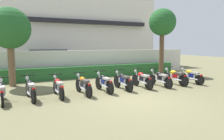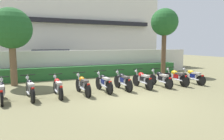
{
  "view_description": "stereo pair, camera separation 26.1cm",
  "coord_description": "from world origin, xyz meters",
  "px_view_note": "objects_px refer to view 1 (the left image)",
  "views": [
    {
      "loc": [
        -4.32,
        -7.03,
        2.23
      ],
      "look_at": [
        0.0,
        2.22,
        1.0
      ],
      "focal_mm": 33.42,
      "sensor_mm": 36.0,
      "label": 1
    },
    {
      "loc": [
        -4.08,
        -7.14,
        2.23
      ],
      "look_at": [
        0.0,
        2.22,
        1.0
      ],
      "focal_mm": 33.42,
      "sensor_mm": 36.0,
      "label": 2
    }
  ],
  "objects_px": {
    "motorcycle_in_row_0": "(2,92)",
    "motorcycle_in_row_4": "(104,82)",
    "motorcycle_in_row_1": "(30,89)",
    "motorcycle_in_row_2": "(58,87)",
    "motorcycle_in_row_7": "(160,78)",
    "motorcycle_in_row_8": "(175,77)",
    "tree_far_side": "(162,24)",
    "motorcycle_in_row_3": "(83,85)",
    "motorcycle_in_row_9": "(191,76)",
    "parked_car": "(51,62)",
    "motorcycle_in_row_6": "(142,79)",
    "tree_near_inspector": "(10,29)",
    "motorcycle_in_row_5": "(123,81)"
  },
  "relations": [
    {
      "from": "tree_near_inspector",
      "to": "motorcycle_in_row_3",
      "type": "relative_size",
      "value": 2.18
    },
    {
      "from": "motorcycle_in_row_4",
      "to": "motorcycle_in_row_7",
      "type": "bearing_deg",
      "value": -93.98
    },
    {
      "from": "motorcycle_in_row_0",
      "to": "motorcycle_in_row_9",
      "type": "bearing_deg",
      "value": -93.85
    },
    {
      "from": "tree_far_side",
      "to": "motorcycle_in_row_7",
      "type": "xyz_separation_m",
      "value": [
        -2.82,
        -3.49,
        -3.31
      ]
    },
    {
      "from": "motorcycle_in_row_0",
      "to": "motorcycle_in_row_3",
      "type": "bearing_deg",
      "value": -94.45
    },
    {
      "from": "tree_near_inspector",
      "to": "motorcycle_in_row_8",
      "type": "relative_size",
      "value": 2.2
    },
    {
      "from": "parked_car",
      "to": "motorcycle_in_row_3",
      "type": "height_order",
      "value": "parked_car"
    },
    {
      "from": "motorcycle_in_row_2",
      "to": "motorcycle_in_row_3",
      "type": "bearing_deg",
      "value": -94.72
    },
    {
      "from": "motorcycle_in_row_1",
      "to": "motorcycle_in_row_3",
      "type": "distance_m",
      "value": 2.21
    },
    {
      "from": "motorcycle_in_row_8",
      "to": "motorcycle_in_row_4",
      "type": "bearing_deg",
      "value": 85.44
    },
    {
      "from": "motorcycle_in_row_1",
      "to": "motorcycle_in_row_7",
      "type": "distance_m",
      "value": 6.5
    },
    {
      "from": "motorcycle_in_row_6",
      "to": "motorcycle_in_row_7",
      "type": "bearing_deg",
      "value": -96.41
    },
    {
      "from": "tree_far_side",
      "to": "motorcycle_in_row_3",
      "type": "distance_m",
      "value": 8.6
    },
    {
      "from": "motorcycle_in_row_0",
      "to": "motorcycle_in_row_5",
      "type": "bearing_deg",
      "value": -92.51
    },
    {
      "from": "motorcycle_in_row_8",
      "to": "motorcycle_in_row_6",
      "type": "bearing_deg",
      "value": 84.35
    },
    {
      "from": "motorcycle_in_row_4",
      "to": "motorcycle_in_row_5",
      "type": "xyz_separation_m",
      "value": [
        1.02,
        0.02,
        0.0
      ]
    },
    {
      "from": "motorcycle_in_row_3",
      "to": "motorcycle_in_row_7",
      "type": "height_order",
      "value": "motorcycle_in_row_3"
    },
    {
      "from": "motorcycle_in_row_7",
      "to": "motorcycle_in_row_8",
      "type": "bearing_deg",
      "value": -89.33
    },
    {
      "from": "motorcycle_in_row_1",
      "to": "motorcycle_in_row_3",
      "type": "height_order",
      "value": "same"
    },
    {
      "from": "motorcycle_in_row_7",
      "to": "motorcycle_in_row_5",
      "type": "bearing_deg",
      "value": 85.79
    },
    {
      "from": "motorcycle_in_row_1",
      "to": "motorcycle_in_row_2",
      "type": "distance_m",
      "value": 1.12
    },
    {
      "from": "motorcycle_in_row_3",
      "to": "motorcycle_in_row_4",
      "type": "bearing_deg",
      "value": -85.96
    },
    {
      "from": "motorcycle_in_row_5",
      "to": "motorcycle_in_row_9",
      "type": "distance_m",
      "value": 4.39
    },
    {
      "from": "motorcycle_in_row_3",
      "to": "motorcycle_in_row_0",
      "type": "bearing_deg",
      "value": 86.29
    },
    {
      "from": "tree_near_inspector",
      "to": "motorcycle_in_row_9",
      "type": "xyz_separation_m",
      "value": [
        9.37,
        -3.54,
        -2.62
      ]
    },
    {
      "from": "parked_car",
      "to": "motorcycle_in_row_1",
      "type": "relative_size",
      "value": 2.47
    },
    {
      "from": "motorcycle_in_row_0",
      "to": "motorcycle_in_row_6",
      "type": "xyz_separation_m",
      "value": [
        6.46,
        0.11,
        0.01
      ]
    },
    {
      "from": "tree_near_inspector",
      "to": "motorcycle_in_row_3",
      "type": "distance_m",
      "value": 5.28
    },
    {
      "from": "motorcycle_in_row_1",
      "to": "motorcycle_in_row_3",
      "type": "xyz_separation_m",
      "value": [
        2.21,
        -0.07,
        0.0
      ]
    },
    {
      "from": "tree_far_side",
      "to": "motorcycle_in_row_1",
      "type": "bearing_deg",
      "value": -159.54
    },
    {
      "from": "motorcycle_in_row_0",
      "to": "motorcycle_in_row_2",
      "type": "xyz_separation_m",
      "value": [
        2.15,
        0.02,
        -0.0
      ]
    },
    {
      "from": "motorcycle_in_row_1",
      "to": "motorcycle_in_row_6",
      "type": "xyz_separation_m",
      "value": [
        5.43,
        0.08,
        0.0
      ]
    },
    {
      "from": "motorcycle_in_row_0",
      "to": "motorcycle_in_row_1",
      "type": "xyz_separation_m",
      "value": [
        1.03,
        0.02,
        0.01
      ]
    },
    {
      "from": "motorcycle_in_row_5",
      "to": "motorcycle_in_row_8",
      "type": "relative_size",
      "value": 0.96
    },
    {
      "from": "parked_car",
      "to": "motorcycle_in_row_6",
      "type": "distance_m",
      "value": 8.32
    },
    {
      "from": "motorcycle_in_row_0",
      "to": "motorcycle_in_row_4",
      "type": "relative_size",
      "value": 0.98
    },
    {
      "from": "motorcycle_in_row_0",
      "to": "motorcycle_in_row_7",
      "type": "height_order",
      "value": "same"
    },
    {
      "from": "tree_near_inspector",
      "to": "motorcycle_in_row_5",
      "type": "relative_size",
      "value": 2.28
    },
    {
      "from": "tree_far_side",
      "to": "motorcycle_in_row_1",
      "type": "xyz_separation_m",
      "value": [
        -9.31,
        -3.48,
        -3.31
      ]
    },
    {
      "from": "motorcycle_in_row_0",
      "to": "motorcycle_in_row_2",
      "type": "height_order",
      "value": "motorcycle_in_row_0"
    },
    {
      "from": "parked_car",
      "to": "motorcycle_in_row_0",
      "type": "xyz_separation_m",
      "value": [
        -3.04,
        -7.68,
        -0.49
      ]
    },
    {
      "from": "tree_near_inspector",
      "to": "tree_far_side",
      "type": "distance_m",
      "value": 10.02
    },
    {
      "from": "motorcycle_in_row_9",
      "to": "motorcycle_in_row_1",
      "type": "bearing_deg",
      "value": 87.04
    },
    {
      "from": "motorcycle_in_row_2",
      "to": "motorcycle_in_row_8",
      "type": "relative_size",
      "value": 0.98
    },
    {
      "from": "motorcycle_in_row_9",
      "to": "tree_far_side",
      "type": "bearing_deg",
      "value": -12.8
    },
    {
      "from": "motorcycle_in_row_3",
      "to": "motorcycle_in_row_2",
      "type": "bearing_deg",
      "value": 83.63
    },
    {
      "from": "tree_far_side",
      "to": "motorcycle_in_row_9",
      "type": "height_order",
      "value": "tree_far_side"
    },
    {
      "from": "motorcycle_in_row_4",
      "to": "motorcycle_in_row_6",
      "type": "distance_m",
      "value": 2.15
    },
    {
      "from": "motorcycle_in_row_9",
      "to": "motorcycle_in_row_7",
      "type": "bearing_deg",
      "value": 86.53
    },
    {
      "from": "parked_car",
      "to": "motorcycle_in_row_5",
      "type": "bearing_deg",
      "value": -65.28
    }
  ]
}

